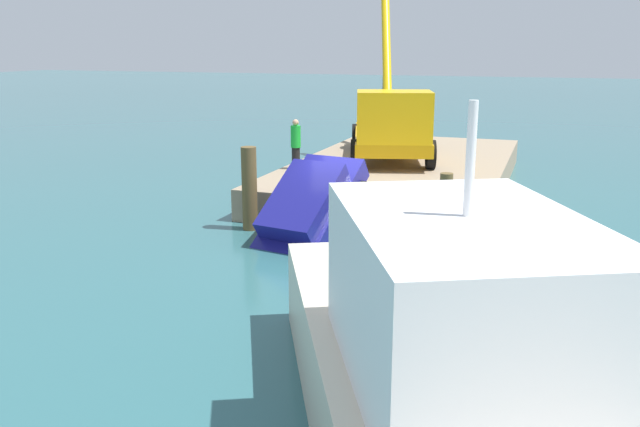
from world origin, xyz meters
The scene contains 8 objects.
ground centered at (0.00, 0.00, 0.00)m, with size 200.00×200.00×0.00m, color #2D6066.
dock centered at (-6.67, 0.00, 0.49)m, with size 13.69×7.33×0.97m, color gray.
crane_truck centered at (-6.30, -0.43, 2.31)m, with size 9.69×4.36×6.57m.
dock_worker centered at (-3.64, -3.12, 1.84)m, with size 0.34×0.34×1.70m.
salvaged_car centered at (1.25, -0.92, 0.68)m, with size 4.28×2.63×3.11m.
piling_near centered at (0.75, -2.78, 1.19)m, with size 0.43×0.43×2.37m, color brown.
piling_mid centered at (0.85, 0.16, 0.77)m, with size 0.29×0.29×1.55m, color brown.
piling_far centered at (0.82, 2.73, 1.00)m, with size 0.32×0.32×2.00m, color brown.
Camera 1 is at (17.14, 5.19, 5.09)m, focal length 36.95 mm.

